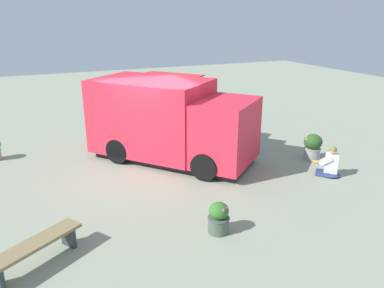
{
  "coord_description": "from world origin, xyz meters",
  "views": [
    {
      "loc": [
        -3.19,
        -10.11,
        4.2
      ],
      "look_at": [
        0.45,
        -1.97,
        1.15
      ],
      "focal_mm": 35.57,
      "sensor_mm": 36.0,
      "label": 1
    }
  ],
  "objects_px": {
    "planter_flowering_far": "(219,218)",
    "person_customer": "(330,165)",
    "plaza_bench": "(34,248)",
    "planter_flowering_side": "(313,146)",
    "food_truck": "(170,123)"
  },
  "relations": [
    {
      "from": "planter_flowering_far",
      "to": "person_customer",
      "type": "bearing_deg",
      "value": 17.31
    },
    {
      "from": "planter_flowering_far",
      "to": "plaza_bench",
      "type": "bearing_deg",
      "value": 174.25
    },
    {
      "from": "planter_flowering_side",
      "to": "plaza_bench",
      "type": "relative_size",
      "value": 0.46
    },
    {
      "from": "planter_flowering_far",
      "to": "plaza_bench",
      "type": "xyz_separation_m",
      "value": [
        -3.43,
        0.35,
        0.03
      ]
    },
    {
      "from": "person_customer",
      "to": "planter_flowering_far",
      "type": "bearing_deg",
      "value": -162.69
    },
    {
      "from": "planter_flowering_side",
      "to": "person_customer",
      "type": "bearing_deg",
      "value": -109.7
    },
    {
      "from": "food_truck",
      "to": "planter_flowering_side",
      "type": "relative_size",
      "value": 6.32
    },
    {
      "from": "food_truck",
      "to": "planter_flowering_far",
      "type": "distance_m",
      "value": 4.38
    },
    {
      "from": "food_truck",
      "to": "person_customer",
      "type": "bearing_deg",
      "value": -40.61
    },
    {
      "from": "food_truck",
      "to": "person_customer",
      "type": "xyz_separation_m",
      "value": [
        3.49,
        -2.99,
        -0.82
      ]
    },
    {
      "from": "planter_flowering_far",
      "to": "plaza_bench",
      "type": "distance_m",
      "value": 3.45
    },
    {
      "from": "food_truck",
      "to": "planter_flowering_far",
      "type": "height_order",
      "value": "food_truck"
    },
    {
      "from": "food_truck",
      "to": "planter_flowering_far",
      "type": "bearing_deg",
      "value": -97.93
    },
    {
      "from": "person_customer",
      "to": "plaza_bench",
      "type": "bearing_deg",
      "value": -172.97
    },
    {
      "from": "food_truck",
      "to": "plaza_bench",
      "type": "height_order",
      "value": "food_truck"
    }
  ]
}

